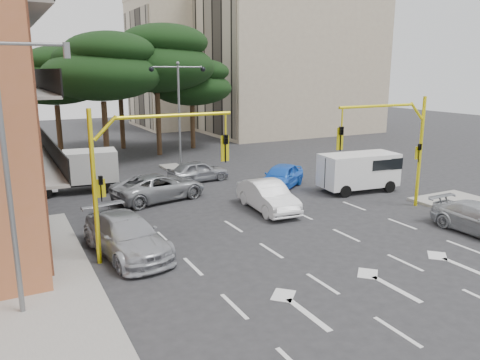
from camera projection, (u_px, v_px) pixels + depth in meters
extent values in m
plane|color=#28282B|center=(310.00, 243.00, 20.40)|extent=(120.00, 120.00, 0.00)
cube|color=gray|center=(181.00, 172.00, 34.19)|extent=(1.40, 6.00, 0.15)
cube|color=black|center=(23.00, 100.00, 21.23)|extent=(0.12, 14.72, 11.20)
cube|color=tan|center=(291.00, 55.00, 54.95)|extent=(20.00, 12.00, 18.00)
cube|color=black|center=(213.00, 59.00, 50.54)|extent=(0.12, 11.04, 16.20)
cube|color=tan|center=(197.00, 65.00, 62.39)|extent=(16.00, 12.00, 16.00)
cube|color=black|center=(138.00, 69.00, 58.87)|extent=(0.12, 11.04, 14.20)
cylinder|color=#382616|center=(106.00, 133.00, 37.02)|extent=(0.44, 0.44, 4.95)
ellipsoid|color=black|center=(102.00, 75.00, 36.00)|extent=(9.15, 9.15, 3.87)
ellipsoid|color=black|center=(109.00, 50.00, 35.49)|extent=(6.86, 6.86, 2.86)
ellipsoid|color=black|center=(93.00, 58.00, 35.73)|extent=(6.07, 6.07, 2.64)
cylinder|color=#382616|center=(159.00, 124.00, 40.95)|extent=(0.44, 0.44, 5.40)
ellipsoid|color=black|center=(156.00, 67.00, 39.83)|extent=(9.98, 9.98, 4.22)
ellipsoid|color=black|center=(164.00, 42.00, 39.28)|extent=(7.49, 7.49, 3.12)
ellipsoid|color=black|center=(149.00, 50.00, 39.53)|extent=(6.62, 6.62, 2.88)
cylinder|color=#382616|center=(59.00, 132.00, 39.17)|extent=(0.44, 0.44, 4.50)
ellipsoid|color=black|center=(55.00, 83.00, 38.24)|extent=(8.32, 8.32, 3.52)
ellipsoid|color=black|center=(62.00, 62.00, 37.78)|extent=(6.24, 6.24, 2.60)
ellipsoid|color=black|center=(47.00, 68.00, 38.00)|extent=(5.52, 5.52, 2.40)
cylinder|color=#382616|center=(193.00, 127.00, 44.63)|extent=(0.44, 0.44, 4.05)
ellipsoid|color=black|center=(192.00, 88.00, 43.79)|extent=(7.49, 7.49, 3.17)
ellipsoid|color=black|center=(199.00, 72.00, 43.36)|extent=(5.62, 5.62, 2.34)
ellipsoid|color=black|center=(185.00, 76.00, 43.57)|extent=(4.97, 4.97, 2.16)
cylinder|color=#382616|center=(122.00, 123.00, 44.41)|extent=(0.44, 0.44, 4.95)
ellipsoid|color=black|center=(119.00, 75.00, 43.39)|extent=(9.15, 9.15, 3.87)
ellipsoid|color=black|center=(126.00, 54.00, 42.88)|extent=(6.86, 6.86, 2.86)
ellipsoid|color=black|center=(112.00, 60.00, 43.12)|extent=(6.07, 6.07, 2.64)
cylinder|color=yellow|center=(420.00, 152.00, 25.31)|extent=(0.18, 0.18, 6.00)
cylinder|color=yellow|center=(416.00, 111.00, 24.55)|extent=(0.95, 0.14, 0.95)
cylinder|color=yellow|center=(377.00, 106.00, 23.23)|extent=(4.80, 0.14, 0.14)
cylinder|color=yellow|center=(342.00, 117.00, 22.34)|extent=(0.08, 0.08, 0.90)
imported|color=black|center=(341.00, 139.00, 22.58)|extent=(0.20, 0.24, 1.20)
cube|color=yellow|center=(340.00, 139.00, 22.65)|extent=(0.36, 0.06, 1.10)
imported|color=black|center=(419.00, 153.00, 25.08)|extent=(0.16, 0.20, 1.00)
cube|color=yellow|center=(418.00, 153.00, 25.17)|extent=(0.35, 0.08, 0.70)
cylinder|color=yellow|center=(94.00, 189.00, 17.57)|extent=(0.18, 0.18, 6.00)
cylinder|color=yellow|center=(105.00, 128.00, 17.30)|extent=(0.95, 0.14, 0.95)
cylinder|color=yellow|center=(175.00, 115.00, 18.46)|extent=(4.80, 0.14, 0.14)
cylinder|color=yellow|center=(226.00, 124.00, 19.55)|extent=(0.08, 0.08, 0.90)
imported|color=black|center=(226.00, 149.00, 19.79)|extent=(0.20, 0.24, 1.20)
cube|color=yellow|center=(225.00, 148.00, 19.86)|extent=(0.36, 0.06, 1.10)
imported|color=black|center=(101.00, 189.00, 17.54)|extent=(0.16, 0.20, 1.00)
cube|color=yellow|center=(101.00, 188.00, 17.63)|extent=(0.35, 0.08, 0.70)
cylinder|color=slate|center=(8.00, 184.00, 13.41)|extent=(0.16, 0.16, 8.00)
cylinder|color=slate|center=(28.00, 44.00, 12.92)|extent=(1.80, 0.10, 0.10)
cylinder|color=slate|center=(67.00, 50.00, 13.41)|extent=(0.20, 0.20, 0.45)
cylinder|color=slate|center=(179.00, 120.00, 33.32)|extent=(0.16, 0.16, 7.50)
cylinder|color=slate|center=(165.00, 67.00, 32.07)|extent=(1.80, 0.10, 0.10)
sphere|color=black|center=(151.00, 69.00, 31.66)|extent=(0.36, 0.36, 0.36)
cylinder|color=slate|center=(190.00, 67.00, 32.88)|extent=(1.80, 0.10, 0.10)
sphere|color=black|center=(203.00, 69.00, 33.37)|extent=(0.36, 0.36, 0.36)
sphere|color=slate|center=(178.00, 63.00, 32.42)|extent=(0.24, 0.24, 0.24)
imported|color=white|center=(268.00, 196.00, 24.94)|extent=(2.03, 4.89, 1.57)
imported|color=blue|center=(281.00, 176.00, 29.64)|extent=(4.69, 4.16, 1.54)
imported|color=#A9AAB1|center=(126.00, 235.00, 18.98)|extent=(3.01, 5.78, 1.60)
imported|color=#9A9DA2|center=(159.00, 187.00, 27.00)|extent=(5.92, 3.63, 1.53)
imported|color=#9FA2A7|center=(198.00, 171.00, 31.52)|extent=(4.31, 2.03, 1.43)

